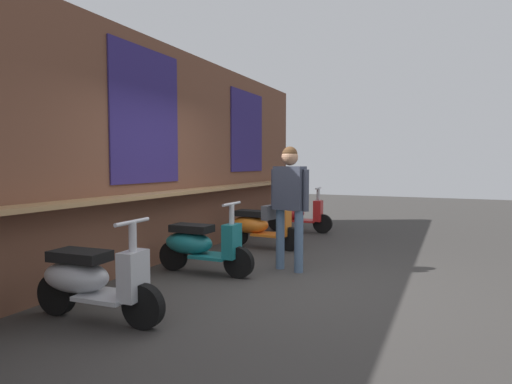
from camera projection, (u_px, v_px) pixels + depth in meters
The scene contains 7 objects.
ground_plane at pixel (276, 282), 5.33m from camera, with size 29.97×29.97×0.00m, color #383533.
market_stall_facade at pixel (144, 153), 6.06m from camera, with size 10.70×0.61×3.22m.
scooter_silver at pixel (91, 279), 3.99m from camera, with size 0.49×1.40×0.97m.
scooter_teal at pixel (200, 245), 5.71m from camera, with size 0.46×1.40×0.97m.
scooter_orange at pixel (258, 226), 7.44m from camera, with size 0.46×1.40×0.97m.
scooter_red at pixel (296, 214), 9.21m from camera, with size 0.50×1.40×0.97m.
shopper_with_handbag at pixel (289, 195), 5.83m from camera, with size 0.30×0.67×1.70m.
Camera 1 is at (-4.87, -1.96, 1.46)m, focal length 30.11 mm.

